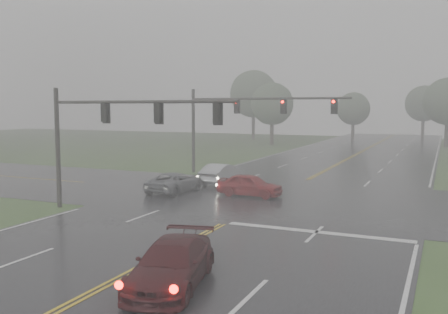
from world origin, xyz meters
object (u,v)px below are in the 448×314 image
at_px(signal_gantry_near, 106,125).
at_px(sedan_maroon, 172,287).
at_px(signal_gantry_far, 239,114).
at_px(sedan_silver, 222,184).
at_px(car_grey, 175,192).
at_px(sedan_red, 250,196).

bearing_deg(signal_gantry_near, sedan_maroon, -43.52).
xyz_separation_m(signal_gantry_near, signal_gantry_far, (0.86, 16.40, 0.38)).
height_order(sedan_silver, car_grey, sedan_silver).
distance_m(sedan_red, signal_gantry_near, 10.31).
bearing_deg(sedan_red, sedan_silver, 44.94).
height_order(sedan_maroon, signal_gantry_far, signal_gantry_far).
bearing_deg(car_grey, sedan_silver, -104.56).
bearing_deg(signal_gantry_near, signal_gantry_far, 87.00).
bearing_deg(sedan_red, sedan_maroon, -166.14).
distance_m(sedan_maroon, sedan_silver, 21.10).
relative_size(car_grey, signal_gantry_far, 0.35).
bearing_deg(sedan_silver, signal_gantry_far, -78.70).
bearing_deg(signal_gantry_far, sedan_maroon, -72.22).
bearing_deg(car_grey, sedan_maroon, 121.05).
distance_m(car_grey, signal_gantry_near, 8.35).
height_order(sedan_red, signal_gantry_near, signal_gantry_near).
distance_m(sedan_maroon, car_grey, 17.51).
height_order(sedan_silver, signal_gantry_near, signal_gantry_near).
distance_m(car_grey, signal_gantry_far, 10.77).
bearing_deg(sedan_maroon, signal_gantry_far, 94.82).
bearing_deg(sedan_silver, sedan_red, 136.71).
bearing_deg(sedan_maroon, sedan_red, 89.43).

